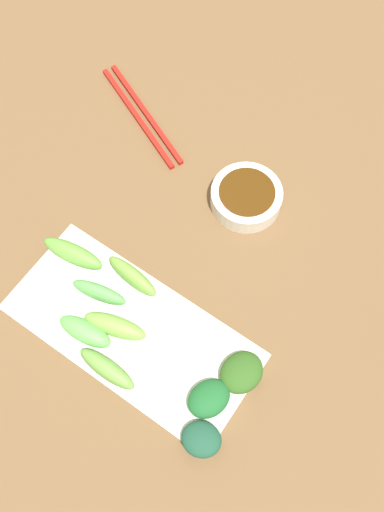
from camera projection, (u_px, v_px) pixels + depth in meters
tabletop at (163, 282)px, 0.85m from camera, size 2.10×2.10×0.02m
sauce_bowl at (246, 197)px, 0.88m from camera, size 0.11×0.11×0.03m
serving_plate at (133, 332)px, 0.80m from camera, size 0.16×0.35×0.01m
broccoli_leafy_0 at (242, 372)px, 0.76m from camera, size 0.07×0.06×0.02m
broccoli_stalk_1 at (85, 331)px, 0.78m from camera, size 0.04×0.08×0.03m
broccoli_stalk_2 at (73, 253)px, 0.83m from camera, size 0.04×0.10×0.03m
broccoli_stalk_3 at (115, 326)px, 0.78m from camera, size 0.05×0.09×0.03m
broccoli_leafy_4 at (201, 439)px, 0.73m from camera, size 0.06×0.06×0.02m
broccoli_leafy_5 at (209, 399)px, 0.75m from camera, size 0.07×0.06×0.03m
broccoli_stalk_6 at (99, 292)px, 0.80m from camera, size 0.04×0.08×0.03m
broccoli_stalk_7 at (132, 276)px, 0.81m from camera, size 0.03×0.09×0.03m
broccoli_stalk_8 at (107, 369)px, 0.76m from camera, size 0.02×0.09×0.03m
chopsticks at (142, 115)px, 0.96m from camera, size 0.12×0.22×0.01m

